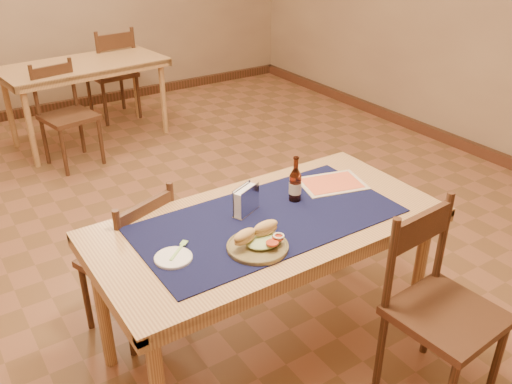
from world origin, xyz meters
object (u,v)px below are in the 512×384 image
main_table (268,235)px  beer_bottle (295,184)px  chair_main_far (133,259)px  napkin_holder (246,201)px  back_table (84,72)px  chair_main_near (439,306)px  sandwich_plate (259,242)px

main_table → beer_bottle: 0.28m
chair_main_far → napkin_holder: bearing=-41.6°
back_table → napkin_holder: 3.14m
chair_main_near → napkin_holder: size_ratio=5.67×
chair_main_far → chair_main_near: bearing=-49.4°
main_table → chair_main_far: chair_main_far is taller
back_table → beer_bottle: 3.16m
sandwich_plate → napkin_holder: (0.11, 0.27, 0.04)m
chair_main_far → chair_main_near: chair_main_near is taller
sandwich_plate → beer_bottle: (0.37, 0.25, 0.06)m
chair_main_near → sandwich_plate: bearing=144.0°
back_table → main_table: bearing=-93.0°
sandwich_plate → beer_bottle: beer_bottle is taller
back_table → chair_main_far: bearing=-103.5°
main_table → sandwich_plate: 0.26m
main_table → chair_main_near: size_ratio=1.75×
back_table → beer_bottle: bearing=-89.2°
beer_bottle → napkin_holder: 0.27m
chair_main_far → beer_bottle: beer_bottle is taller
back_table → beer_bottle: beer_bottle is taller
napkin_holder → sandwich_plate: bearing=-112.1°
back_table → sandwich_plate: sandwich_plate is taller
back_table → sandwich_plate: bearing=-95.6°
chair_main_far → napkin_holder: napkin_holder is taller
back_table → chair_main_near: size_ratio=1.65×
main_table → beer_bottle: bearing=20.5°
main_table → back_table: size_ratio=1.06×
back_table → chair_main_far: size_ratio=1.79×
back_table → napkin_holder: (-0.22, -3.13, 0.15)m
back_table → sandwich_plate: 3.42m
main_table → back_table: 3.24m
chair_main_far → beer_bottle: bearing=-30.4°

